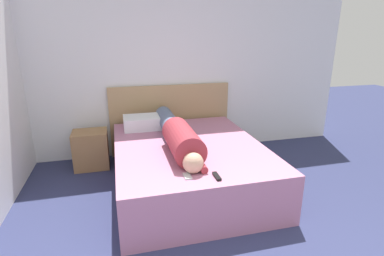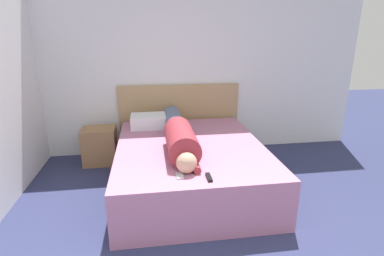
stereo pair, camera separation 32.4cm
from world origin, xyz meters
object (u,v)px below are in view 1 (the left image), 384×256
object	(u,v)px
cell_phone	(187,176)
pillow_near_headboard	(145,122)
person_lying	(177,134)
nightstand	(91,149)
tv_remote	(217,176)
bed	(189,165)

from	to	relation	value
cell_phone	pillow_near_headboard	bearing A→B (deg)	97.93
person_lying	pillow_near_headboard	size ratio (longest dim) A/B	3.15
nightstand	tv_remote	distance (m)	2.10
person_lying	bed	bearing A→B (deg)	4.70
cell_phone	bed	bearing A→B (deg)	75.38
pillow_near_headboard	tv_remote	bearing A→B (deg)	-73.92
person_lying	pillow_near_headboard	world-z (taller)	person_lying
pillow_near_headboard	cell_phone	world-z (taller)	pillow_near_headboard
bed	nightstand	bearing A→B (deg)	144.15
person_lying	tv_remote	distance (m)	0.88
bed	tv_remote	size ratio (longest dim) A/B	13.89
cell_phone	tv_remote	bearing A→B (deg)	-17.79
person_lying	cell_phone	distance (m)	0.79
nightstand	cell_phone	world-z (taller)	cell_phone
tv_remote	cell_phone	world-z (taller)	tv_remote
nightstand	person_lying	xyz separation A→B (m)	(1.02, -0.85, 0.41)
person_lying	cell_phone	bearing A→B (deg)	-95.32
pillow_near_headboard	bed	bearing A→B (deg)	-60.89
person_lying	tv_remote	size ratio (longest dim) A/B	12.04
bed	pillow_near_headboard	bearing A→B (deg)	119.11
tv_remote	cell_phone	size ratio (longest dim) A/B	1.15
pillow_near_headboard	person_lying	bearing A→B (deg)	-69.44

